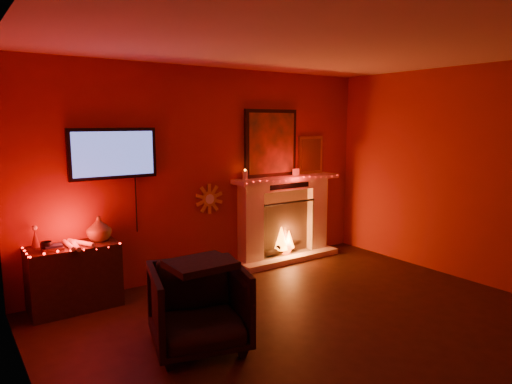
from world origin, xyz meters
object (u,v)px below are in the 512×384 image
console_table (75,273)px  armchair (199,307)px  fireplace (284,211)px  sunburst_clock (209,199)px  tv (113,154)px

console_table → armchair: (0.68, -1.54, -0.01)m
fireplace → sunburst_clock: bearing=175.6°
tv → console_table: (-0.53, -0.19, -1.26)m
fireplace → tv: bearing=178.5°
tv → sunburst_clock: (1.25, 0.03, -0.65)m
sunburst_clock → console_table: sunburst_clock is taller
tv → armchair: bearing=-85.2°
fireplace → armchair: bearing=-143.9°
console_table → armchair: size_ratio=1.18×
fireplace → sunburst_clock: size_ratio=5.45×
tv → armchair: tv is taller
fireplace → tv: 2.61m
tv → console_table: tv is taller
armchair → tv: bearing=110.2°
sunburst_clock → armchair: 2.17m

